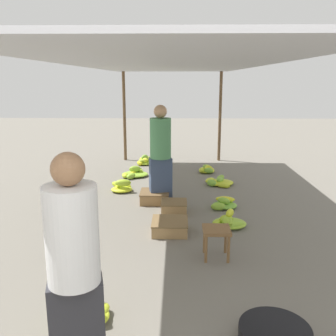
{
  "coord_description": "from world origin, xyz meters",
  "views": [
    {
      "loc": [
        0.14,
        -1.8,
        2.18
      ],
      "look_at": [
        0.0,
        3.86,
        0.84
      ],
      "focal_mm": 40.0,
      "sensor_mm": 36.0,
      "label": 1
    }
  ],
  "objects_px": {
    "stool": "(216,234)",
    "banana_pile_right_2": "(229,222)",
    "banana_pile_left_1": "(83,310)",
    "shopper_walking_mid": "(161,153)",
    "vendor_foreground": "(74,269)",
    "banana_pile_right_0": "(224,204)",
    "crate_mid": "(174,207)",
    "banana_pile_right_1": "(218,182)",
    "crate_far": "(170,226)",
    "banana_pile_left_0": "(122,187)",
    "banana_pile_left_3": "(145,161)",
    "crate_near": "(155,197)",
    "banana_pile_right_3": "(207,169)",
    "banana_pile_left_2": "(135,173)"
  },
  "relations": [
    {
      "from": "stool",
      "to": "banana_pile_right_2",
      "type": "xyz_separation_m",
      "value": [
        0.29,
        1.01,
        -0.23
      ]
    },
    {
      "from": "banana_pile_left_1",
      "to": "shopper_walking_mid",
      "type": "relative_size",
      "value": 0.28
    },
    {
      "from": "banana_pile_left_1",
      "to": "stool",
      "type": "bearing_deg",
      "value": 43.52
    },
    {
      "from": "vendor_foreground",
      "to": "stool",
      "type": "height_order",
      "value": "vendor_foreground"
    },
    {
      "from": "banana_pile_right_0",
      "to": "crate_mid",
      "type": "bearing_deg",
      "value": -162.61
    },
    {
      "from": "banana_pile_left_1",
      "to": "banana_pile_right_1",
      "type": "height_order",
      "value": "banana_pile_left_1"
    },
    {
      "from": "vendor_foreground",
      "to": "crate_far",
      "type": "relative_size",
      "value": 3.29
    },
    {
      "from": "banana_pile_right_1",
      "to": "banana_pile_left_0",
      "type": "bearing_deg",
      "value": -165.24
    },
    {
      "from": "stool",
      "to": "banana_pile_left_3",
      "type": "relative_size",
      "value": 0.72
    },
    {
      "from": "stool",
      "to": "banana_pile_right_0",
      "type": "height_order",
      "value": "stool"
    },
    {
      "from": "banana_pile_left_3",
      "to": "crate_far",
      "type": "xyz_separation_m",
      "value": [
        0.73,
        -4.47,
        -0.0
      ]
    },
    {
      "from": "shopper_walking_mid",
      "to": "banana_pile_right_2",
      "type": "bearing_deg",
      "value": -47.84
    },
    {
      "from": "banana_pile_left_3",
      "to": "banana_pile_right_2",
      "type": "distance_m",
      "value": 4.54
    },
    {
      "from": "vendor_foreground",
      "to": "stool",
      "type": "xyz_separation_m",
      "value": [
        1.21,
        1.99,
        -0.58
      ]
    },
    {
      "from": "banana_pile_right_1",
      "to": "crate_far",
      "type": "relative_size",
      "value": 1.34
    },
    {
      "from": "banana_pile_left_0",
      "to": "banana_pile_right_2",
      "type": "distance_m",
      "value": 2.63
    },
    {
      "from": "crate_far",
      "to": "banana_pile_left_1",
      "type": "bearing_deg",
      "value": -110.21
    },
    {
      "from": "banana_pile_left_0",
      "to": "crate_mid",
      "type": "distance_m",
      "value": 1.61
    },
    {
      "from": "banana_pile_right_2",
      "to": "crate_near",
      "type": "height_order",
      "value": "banana_pile_right_2"
    },
    {
      "from": "banana_pile_left_0",
      "to": "banana_pile_left_1",
      "type": "xyz_separation_m",
      "value": [
        0.25,
        -4.11,
        0.01
      ]
    },
    {
      "from": "banana_pile_left_1",
      "to": "banana_pile_right_3",
      "type": "height_order",
      "value": "banana_pile_left_1"
    },
    {
      "from": "stool",
      "to": "banana_pile_left_0",
      "type": "height_order",
      "value": "stool"
    },
    {
      "from": "banana_pile_right_2",
      "to": "banana_pile_right_1",
      "type": "bearing_deg",
      "value": 87.61
    },
    {
      "from": "banana_pile_right_1",
      "to": "shopper_walking_mid",
      "type": "relative_size",
      "value": 0.4
    },
    {
      "from": "crate_far",
      "to": "shopper_walking_mid",
      "type": "xyz_separation_m",
      "value": [
        -0.19,
        1.42,
        0.82
      ]
    },
    {
      "from": "banana_pile_left_0",
      "to": "shopper_walking_mid",
      "type": "relative_size",
      "value": 0.29
    },
    {
      "from": "banana_pile_right_0",
      "to": "banana_pile_right_2",
      "type": "distance_m",
      "value": 0.88
    },
    {
      "from": "crate_far",
      "to": "banana_pile_right_2",
      "type": "bearing_deg",
      "value": 14.35
    },
    {
      "from": "banana_pile_right_3",
      "to": "shopper_walking_mid",
      "type": "xyz_separation_m",
      "value": [
        -1.02,
        -2.22,
        0.83
      ]
    },
    {
      "from": "banana_pile_left_0",
      "to": "banana_pile_right_1",
      "type": "distance_m",
      "value": 2.06
    },
    {
      "from": "banana_pile_right_0",
      "to": "banana_pile_left_3",
      "type": "bearing_deg",
      "value": 116.24
    },
    {
      "from": "vendor_foreground",
      "to": "crate_near",
      "type": "relative_size",
      "value": 3.3
    },
    {
      "from": "crate_mid",
      "to": "shopper_walking_mid",
      "type": "bearing_deg",
      "value": 112.81
    },
    {
      "from": "banana_pile_left_2",
      "to": "crate_near",
      "type": "relative_size",
      "value": 1.48
    },
    {
      "from": "vendor_foreground",
      "to": "banana_pile_left_1",
      "type": "xyz_separation_m",
      "value": [
        -0.15,
        0.7,
        -0.79
      ]
    },
    {
      "from": "vendor_foreground",
      "to": "banana_pile_left_0",
      "type": "distance_m",
      "value": 4.89
    },
    {
      "from": "banana_pile_left_1",
      "to": "banana_pile_right_3",
      "type": "xyz_separation_m",
      "value": [
        1.59,
        5.71,
        -0.02
      ]
    },
    {
      "from": "banana_pile_right_0",
      "to": "crate_mid",
      "type": "distance_m",
      "value": 0.91
    },
    {
      "from": "stool",
      "to": "crate_far",
      "type": "xyz_separation_m",
      "value": [
        -0.59,
        0.78,
        -0.22
      ]
    },
    {
      "from": "banana_pile_left_2",
      "to": "banana_pile_right_3",
      "type": "relative_size",
      "value": 1.53
    },
    {
      "from": "banana_pile_right_1",
      "to": "crate_mid",
      "type": "distance_m",
      "value": 1.97
    },
    {
      "from": "banana_pile_right_2",
      "to": "shopper_walking_mid",
      "type": "xyz_separation_m",
      "value": [
        -1.08,
        1.19,
        0.83
      ]
    },
    {
      "from": "banana_pile_left_2",
      "to": "crate_near",
      "type": "bearing_deg",
      "value": -72.9
    },
    {
      "from": "banana_pile_left_0",
      "to": "banana_pile_right_2",
      "type": "bearing_deg",
      "value": -43.88
    },
    {
      "from": "banana_pile_left_2",
      "to": "banana_pile_right_1",
      "type": "height_order",
      "value": "banana_pile_left_2"
    },
    {
      "from": "banana_pile_left_2",
      "to": "stool",
      "type": "bearing_deg",
      "value": -69.97
    },
    {
      "from": "banana_pile_left_2",
      "to": "crate_near",
      "type": "height_order",
      "value": "banana_pile_left_2"
    },
    {
      "from": "banana_pile_right_3",
      "to": "crate_mid",
      "type": "bearing_deg",
      "value": -105.45
    },
    {
      "from": "vendor_foreground",
      "to": "banana_pile_left_2",
      "type": "xyz_separation_m",
      "value": [
        -0.27,
        6.02,
        -0.82
      ]
    },
    {
      "from": "banana_pile_left_0",
      "to": "banana_pile_left_2",
      "type": "xyz_separation_m",
      "value": [
        0.13,
        1.21,
        -0.02
      ]
    }
  ]
}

